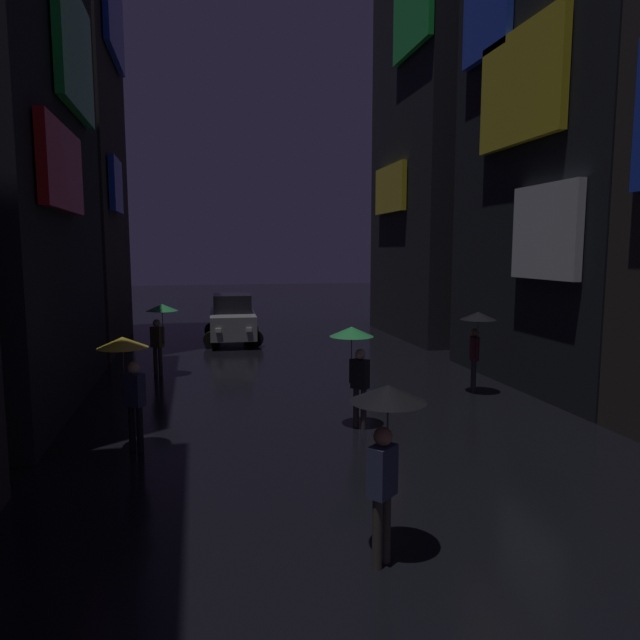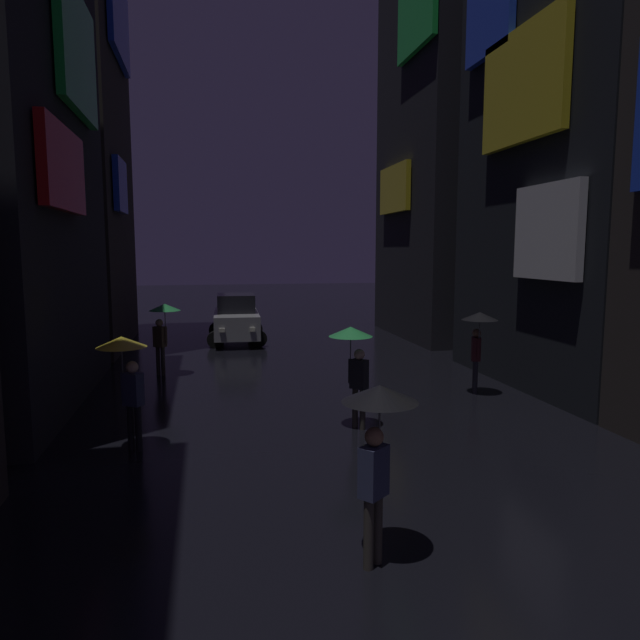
{
  "view_description": "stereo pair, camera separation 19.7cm",
  "coord_description": "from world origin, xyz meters",
  "px_view_note": "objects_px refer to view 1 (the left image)",
  "views": [
    {
      "loc": [
        -2.72,
        -1.22,
        3.68
      ],
      "look_at": [
        0.0,
        11.24,
        2.1
      ],
      "focal_mm": 32.0,
      "sensor_mm": 36.0,
      "label": 1
    },
    {
      "loc": [
        -2.53,
        -1.26,
        3.68
      ],
      "look_at": [
        0.0,
        11.24,
        2.1
      ],
      "focal_mm": 32.0,
      "sensor_mm": 36.0,
      "label": 2
    }
  ],
  "objects_px": {
    "pedestrian_midstreet_left_black": "(386,424)",
    "car_distant": "(232,319)",
    "pedestrian_foreground_right_green": "(161,319)",
    "pedestrian_far_right_green": "(354,349)",
    "pedestrian_near_crossing_black": "(477,329)",
    "pedestrian_midstreet_centre_yellow": "(127,362)"
  },
  "relations": [
    {
      "from": "pedestrian_midstreet_left_black",
      "to": "pedestrian_midstreet_centre_yellow",
      "type": "bearing_deg",
      "value": 126.66
    },
    {
      "from": "pedestrian_far_right_green",
      "to": "car_distant",
      "type": "relative_size",
      "value": 0.5
    },
    {
      "from": "car_distant",
      "to": "pedestrian_near_crossing_black",
      "type": "bearing_deg",
      "value": -59.89
    },
    {
      "from": "pedestrian_near_crossing_black",
      "to": "pedestrian_midstreet_left_black",
      "type": "bearing_deg",
      "value": -124.41
    },
    {
      "from": "pedestrian_midstreet_left_black",
      "to": "pedestrian_far_right_green",
      "type": "xyz_separation_m",
      "value": [
        1.02,
        4.96,
        0.0
      ]
    },
    {
      "from": "pedestrian_midstreet_centre_yellow",
      "to": "car_distant",
      "type": "bearing_deg",
      "value": 77.72
    },
    {
      "from": "pedestrian_far_right_green",
      "to": "pedestrian_midstreet_centre_yellow",
      "type": "relative_size",
      "value": 1.0
    },
    {
      "from": "pedestrian_midstreet_left_black",
      "to": "pedestrian_midstreet_centre_yellow",
      "type": "xyz_separation_m",
      "value": [
        -3.37,
        4.53,
        0.0
      ]
    },
    {
      "from": "pedestrian_midstreet_left_black",
      "to": "car_distant",
      "type": "bearing_deg",
      "value": 92.51
    },
    {
      "from": "pedestrian_foreground_right_green",
      "to": "pedestrian_far_right_green",
      "type": "xyz_separation_m",
      "value": [
        4.16,
        -5.93,
        0.0
      ]
    },
    {
      "from": "pedestrian_far_right_green",
      "to": "pedestrian_midstreet_centre_yellow",
      "type": "distance_m",
      "value": 4.41
    },
    {
      "from": "pedestrian_near_crossing_black",
      "to": "pedestrian_midstreet_centre_yellow",
      "type": "relative_size",
      "value": 1.0
    },
    {
      "from": "pedestrian_foreground_right_green",
      "to": "pedestrian_far_right_green",
      "type": "height_order",
      "value": "same"
    },
    {
      "from": "pedestrian_near_crossing_black",
      "to": "pedestrian_midstreet_centre_yellow",
      "type": "height_order",
      "value": "same"
    },
    {
      "from": "pedestrian_midstreet_left_black",
      "to": "car_distant",
      "type": "relative_size",
      "value": 0.5
    },
    {
      "from": "pedestrian_foreground_right_green",
      "to": "pedestrian_midstreet_centre_yellow",
      "type": "distance_m",
      "value": 6.36
    },
    {
      "from": "pedestrian_near_crossing_black",
      "to": "pedestrian_midstreet_centre_yellow",
      "type": "bearing_deg",
      "value": -162.84
    },
    {
      "from": "pedestrian_midstreet_left_black",
      "to": "pedestrian_foreground_right_green",
      "type": "bearing_deg",
      "value": 106.08
    },
    {
      "from": "pedestrian_foreground_right_green",
      "to": "car_distant",
      "type": "bearing_deg",
      "value": 67.39
    },
    {
      "from": "pedestrian_midstreet_left_black",
      "to": "pedestrian_far_right_green",
      "type": "distance_m",
      "value": 5.07
    },
    {
      "from": "pedestrian_midstreet_centre_yellow",
      "to": "car_distant",
      "type": "relative_size",
      "value": 0.5
    },
    {
      "from": "pedestrian_foreground_right_green",
      "to": "pedestrian_far_right_green",
      "type": "relative_size",
      "value": 1.0
    }
  ]
}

